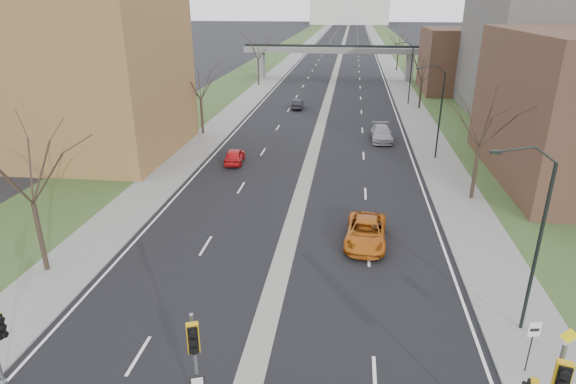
% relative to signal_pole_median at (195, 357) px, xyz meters
% --- Properties ---
extents(road_surface, '(20.00, 600.00, 0.01)m').
position_rel_signal_pole_median_xyz_m(road_surface, '(1.14, 151.49, -3.37)').
color(road_surface, black).
rests_on(road_surface, ground).
extents(median_strip, '(1.20, 600.00, 0.02)m').
position_rel_signal_pole_median_xyz_m(median_strip, '(1.14, 151.49, -3.37)').
color(median_strip, gray).
rests_on(median_strip, ground).
extents(sidewalk_right, '(4.00, 600.00, 0.12)m').
position_rel_signal_pole_median_xyz_m(sidewalk_right, '(13.14, 151.49, -3.31)').
color(sidewalk_right, gray).
rests_on(sidewalk_right, ground).
extents(sidewalk_left, '(4.00, 600.00, 0.12)m').
position_rel_signal_pole_median_xyz_m(sidewalk_left, '(-10.86, 151.49, -3.31)').
color(sidewalk_left, gray).
rests_on(sidewalk_left, ground).
extents(grass_verge_right, '(8.00, 600.00, 0.10)m').
position_rel_signal_pole_median_xyz_m(grass_verge_right, '(19.14, 151.49, -3.32)').
color(grass_verge_right, '#2F4922').
rests_on(grass_verge_right, ground).
extents(grass_verge_left, '(8.00, 600.00, 0.10)m').
position_rel_signal_pole_median_xyz_m(grass_verge_left, '(-16.86, 151.49, -3.32)').
color(grass_verge_left, '#2F4922').
rests_on(grass_verge_left, ground).
extents(apartment_building, '(25.00, 16.00, 22.00)m').
position_rel_signal_pole_median_xyz_m(apartment_building, '(-24.86, 31.49, 7.63)').
color(apartment_building, olive).
rests_on(apartment_building, ground).
extents(commercial_block_mid, '(18.00, 22.00, 15.00)m').
position_rel_signal_pole_median_xyz_m(commercial_block_mid, '(29.14, 53.49, 4.13)').
color(commercial_block_mid, '#5B5853').
rests_on(commercial_block_mid, ground).
extents(commercial_block_far, '(14.00, 14.00, 10.00)m').
position_rel_signal_pole_median_xyz_m(commercial_block_far, '(23.14, 71.49, 1.63)').
color(commercial_block_far, '#523426').
rests_on(commercial_block_far, ground).
extents(pedestrian_bridge, '(34.00, 3.00, 6.45)m').
position_rel_signal_pole_median_xyz_m(pedestrian_bridge, '(1.14, 81.49, 1.47)').
color(pedestrian_bridge, slate).
rests_on(pedestrian_bridge, ground).
extents(streetlight_near, '(2.61, 0.20, 8.70)m').
position_rel_signal_pole_median_xyz_m(streetlight_near, '(12.13, 7.49, 3.58)').
color(streetlight_near, black).
rests_on(streetlight_near, sidewalk_right).
extents(streetlight_mid, '(2.61, 0.20, 8.70)m').
position_rel_signal_pole_median_xyz_m(streetlight_mid, '(12.13, 33.49, 3.58)').
color(streetlight_mid, black).
rests_on(streetlight_mid, sidewalk_right).
extents(streetlight_far, '(2.61, 0.20, 8.70)m').
position_rel_signal_pole_median_xyz_m(streetlight_far, '(12.13, 59.49, 3.58)').
color(streetlight_far, black).
rests_on(streetlight_far, sidewalk_right).
extents(tree_left_a, '(7.20, 7.20, 9.40)m').
position_rel_signal_pole_median_xyz_m(tree_left_a, '(-11.86, 9.49, 3.26)').
color(tree_left_a, '#382B21').
rests_on(tree_left_a, sidewalk_left).
extents(tree_left_b, '(6.75, 6.75, 8.81)m').
position_rel_signal_pole_median_xyz_m(tree_left_b, '(-11.86, 39.49, 2.85)').
color(tree_left_b, '#382B21').
rests_on(tree_left_b, sidewalk_left).
extents(tree_left_c, '(7.65, 7.65, 9.99)m').
position_rel_signal_pole_median_xyz_m(tree_left_c, '(-11.86, 73.49, 3.67)').
color(tree_left_c, '#382B21').
rests_on(tree_left_c, sidewalk_left).
extents(tree_right_a, '(7.20, 7.20, 9.40)m').
position_rel_signal_pole_median_xyz_m(tree_right_a, '(14.14, 23.49, 3.26)').
color(tree_right_a, '#382B21').
rests_on(tree_right_a, sidewalk_right).
extents(tree_right_b, '(6.30, 6.30, 8.22)m').
position_rel_signal_pole_median_xyz_m(tree_right_b, '(14.14, 56.49, 2.45)').
color(tree_right_b, '#382B21').
rests_on(tree_right_b, sidewalk_right).
extents(tree_right_c, '(7.65, 7.65, 9.99)m').
position_rel_signal_pole_median_xyz_m(tree_right_c, '(14.14, 96.49, 3.67)').
color(tree_right_c, '#382B21').
rests_on(tree_right_c, sidewalk_right).
extents(signal_pole_median, '(0.68, 0.81, 4.84)m').
position_rel_signal_pole_median_xyz_m(signal_pole_median, '(0.00, 0.00, 0.00)').
color(signal_pole_median, gray).
rests_on(signal_pole_median, ground).
extents(speed_limit_sign, '(0.51, 0.13, 2.39)m').
position_rel_signal_pole_median_xyz_m(speed_limit_sign, '(12.23, 4.57, -1.61)').
color(speed_limit_sign, black).
rests_on(speed_limit_sign, sidewalk_right).
extents(warning_sign, '(0.77, 0.06, 1.97)m').
position_rel_signal_pole_median_xyz_m(warning_sign, '(13.77, 4.99, -1.98)').
color(warning_sign, black).
rests_on(warning_sign, sidewalk_right).
extents(car_left_near, '(1.97, 4.17, 1.38)m').
position_rel_signal_pole_median_xyz_m(car_left_near, '(-5.87, 29.83, -2.68)').
color(car_left_near, red).
rests_on(car_left_near, ground).
extents(car_left_far, '(1.34, 3.83, 1.26)m').
position_rel_signal_pole_median_xyz_m(car_left_far, '(-2.71, 54.60, -2.74)').
color(car_left_far, black).
rests_on(car_left_far, ground).
extents(car_right_near, '(2.80, 5.49, 1.48)m').
position_rel_signal_pole_median_xyz_m(car_right_near, '(5.97, 15.23, -2.63)').
color(car_right_near, '#B95A13').
rests_on(car_right_near, ground).
extents(car_right_mid, '(2.29, 5.42, 1.56)m').
position_rel_signal_pole_median_xyz_m(car_right_mid, '(8.11, 39.42, -2.59)').
color(car_right_mid, '#93949A').
rests_on(car_right_mid, ground).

